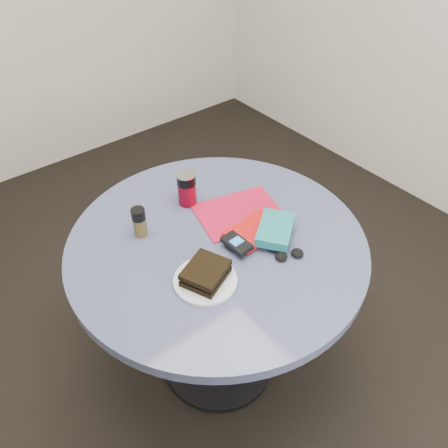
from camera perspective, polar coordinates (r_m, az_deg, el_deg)
ground at (r=2.05m, az=-0.69°, el=-17.43°), size 4.00×4.00×0.00m
table at (r=1.57m, az=-0.86°, el=-6.29°), size 1.00×1.00×0.75m
plate at (r=1.32m, az=-2.45°, el=-7.39°), size 0.20×0.20×0.01m
sandwich at (r=1.30m, az=-2.42°, el=-6.40°), size 0.16×0.15×0.05m
soda_can at (r=1.57m, az=-4.88°, el=4.65°), size 0.07×0.07×0.13m
pepper_grinder at (r=1.47m, az=-10.99°, el=0.28°), size 0.05×0.05×0.11m
magazine at (r=1.56m, az=1.96°, el=1.49°), size 0.34×0.28×0.01m
red_book at (r=1.47m, az=3.94°, el=-0.93°), size 0.19×0.13×0.02m
novel at (r=1.45m, az=6.73°, el=-0.69°), size 0.20×0.18×0.03m
mp3_player at (r=1.40m, az=1.66°, el=-2.53°), size 0.06×0.10×0.02m
headphones at (r=1.40m, az=8.52°, el=-3.98°), size 0.10×0.07×0.02m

